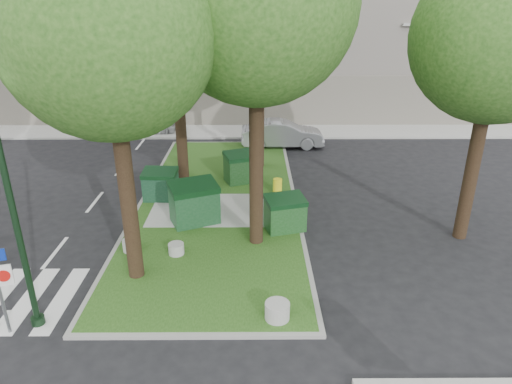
{
  "coord_description": "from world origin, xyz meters",
  "views": [
    {
      "loc": [
        1.92,
        -8.85,
        7.5
      ],
      "look_at": [
        1.99,
        4.24,
        2.0
      ],
      "focal_mm": 32.0,
      "sensor_mm": 36.0,
      "label": 1
    }
  ],
  "objects_px": {
    "dumpster_b": "(194,203)",
    "car_silver": "(282,134)",
    "dumpster_a": "(161,185)",
    "car_white": "(139,122)",
    "tree_median_mid": "(176,16)",
    "dumpster_d": "(285,213)",
    "street_lamp": "(7,184)",
    "tree_median_near_left": "(110,9)",
    "tree_street_right": "(503,20)",
    "bollard_right": "(277,311)",
    "bollard_mid": "(176,249)",
    "dumpster_c": "(242,167)",
    "litter_bin": "(277,186)",
    "bollard_left": "(131,245)"
  },
  "relations": [
    {
      "from": "dumpster_b",
      "to": "car_silver",
      "type": "bearing_deg",
      "value": 45.83
    },
    {
      "from": "dumpster_a",
      "to": "car_white",
      "type": "bearing_deg",
      "value": 110.11
    },
    {
      "from": "tree_median_mid",
      "to": "car_silver",
      "type": "distance_m",
      "value": 9.99
    },
    {
      "from": "dumpster_b",
      "to": "car_white",
      "type": "distance_m",
      "value": 13.22
    },
    {
      "from": "tree_median_mid",
      "to": "dumpster_d",
      "type": "height_order",
      "value": "tree_median_mid"
    },
    {
      "from": "street_lamp",
      "to": "tree_median_near_left",
      "type": "bearing_deg",
      "value": 45.11
    },
    {
      "from": "tree_median_near_left",
      "to": "dumpster_a",
      "type": "distance_m",
      "value": 8.59
    },
    {
      "from": "dumpster_a",
      "to": "dumpster_b",
      "type": "height_order",
      "value": "dumpster_b"
    },
    {
      "from": "tree_street_right",
      "to": "car_silver",
      "type": "distance_m",
      "value": 13.39
    },
    {
      "from": "tree_median_mid",
      "to": "dumpster_d",
      "type": "distance_m",
      "value": 8.25
    },
    {
      "from": "car_silver",
      "to": "car_white",
      "type": "bearing_deg",
      "value": 70.58
    },
    {
      "from": "dumpster_a",
      "to": "car_silver",
      "type": "xyz_separation_m",
      "value": [
        5.3,
        7.45,
        0.02
      ]
    },
    {
      "from": "tree_median_near_left",
      "to": "dumpster_b",
      "type": "distance_m",
      "value": 7.4
    },
    {
      "from": "dumpster_d",
      "to": "tree_median_near_left",
      "type": "bearing_deg",
      "value": -162.93
    },
    {
      "from": "street_lamp",
      "to": "bollard_right",
      "type": "bearing_deg",
      "value": 0.36
    },
    {
      "from": "tree_median_mid",
      "to": "bollard_right",
      "type": "xyz_separation_m",
      "value": [
        3.41,
        -8.56,
        -6.64
      ]
    },
    {
      "from": "tree_median_near_left",
      "to": "bollard_right",
      "type": "xyz_separation_m",
      "value": [
        3.91,
        -2.06,
        -6.97
      ]
    },
    {
      "from": "bollard_mid",
      "to": "dumpster_d",
      "type": "bearing_deg",
      "value": 25.58
    },
    {
      "from": "bollard_right",
      "to": "tree_median_near_left",
      "type": "bearing_deg",
      "value": 152.25
    },
    {
      "from": "dumpster_a",
      "to": "car_silver",
      "type": "distance_m",
      "value": 9.14
    },
    {
      "from": "tree_median_mid",
      "to": "street_lamp",
      "type": "relative_size",
      "value": 1.65
    },
    {
      "from": "dumpster_b",
      "to": "dumpster_c",
      "type": "height_order",
      "value": "dumpster_b"
    },
    {
      "from": "litter_bin",
      "to": "street_lamp",
      "type": "distance_m",
      "value": 10.84
    },
    {
      "from": "dumpster_d",
      "to": "car_silver",
      "type": "distance_m",
      "value": 10.14
    },
    {
      "from": "tree_median_near_left",
      "to": "bollard_left",
      "type": "bearing_deg",
      "value": 113.37
    },
    {
      "from": "bollard_mid",
      "to": "litter_bin",
      "type": "bearing_deg",
      "value": 54.81
    },
    {
      "from": "dumpster_d",
      "to": "car_white",
      "type": "height_order",
      "value": "car_white"
    },
    {
      "from": "dumpster_b",
      "to": "bollard_left",
      "type": "relative_size",
      "value": 3.71
    },
    {
      "from": "tree_street_right",
      "to": "litter_bin",
      "type": "height_order",
      "value": "tree_street_right"
    },
    {
      "from": "tree_median_near_left",
      "to": "dumpster_c",
      "type": "height_order",
      "value": "tree_median_near_left"
    },
    {
      "from": "street_lamp",
      "to": "car_white",
      "type": "xyz_separation_m",
      "value": [
        -1.5,
        17.81,
        -3.05
      ]
    },
    {
      "from": "dumpster_d",
      "to": "car_silver",
      "type": "height_order",
      "value": "car_silver"
    },
    {
      "from": "street_lamp",
      "to": "car_silver",
      "type": "height_order",
      "value": "street_lamp"
    },
    {
      "from": "tree_median_near_left",
      "to": "bollard_left",
      "type": "height_order",
      "value": "tree_median_near_left"
    },
    {
      "from": "bollard_right",
      "to": "dumpster_b",
      "type": "bearing_deg",
      "value": 116.35
    },
    {
      "from": "tree_median_near_left",
      "to": "car_silver",
      "type": "bearing_deg",
      "value": 69.22
    },
    {
      "from": "dumpster_a",
      "to": "bollard_mid",
      "type": "xyz_separation_m",
      "value": [
        1.28,
        -4.37,
        -0.42
      ]
    },
    {
      "from": "tree_median_mid",
      "to": "bollard_mid",
      "type": "relative_size",
      "value": 20.2
    },
    {
      "from": "dumpster_d",
      "to": "litter_bin",
      "type": "relative_size",
      "value": 2.39
    },
    {
      "from": "bollard_mid",
      "to": "litter_bin",
      "type": "height_order",
      "value": "litter_bin"
    },
    {
      "from": "bollard_right",
      "to": "car_silver",
      "type": "distance_m",
      "value": 15.04
    },
    {
      "from": "dumpster_c",
      "to": "litter_bin",
      "type": "bearing_deg",
      "value": -64.52
    },
    {
      "from": "dumpster_a",
      "to": "bollard_left",
      "type": "distance_m",
      "value": 4.17
    },
    {
      "from": "bollard_left",
      "to": "tree_median_mid",
      "type": "bearing_deg",
      "value": 78.12
    },
    {
      "from": "tree_median_near_left",
      "to": "tree_street_right",
      "type": "relative_size",
      "value": 1.05
    },
    {
      "from": "litter_bin",
      "to": "dumpster_a",
      "type": "bearing_deg",
      "value": -174.07
    },
    {
      "from": "tree_median_near_left",
      "to": "dumpster_a",
      "type": "xyz_separation_m",
      "value": [
        -0.39,
        5.5,
        -6.6
      ]
    },
    {
      "from": "street_lamp",
      "to": "dumpster_b",
      "type": "bearing_deg",
      "value": 59.0
    },
    {
      "from": "bollard_left",
      "to": "tree_street_right",
      "type": "bearing_deg",
      "value": 5.92
    },
    {
      "from": "bollard_left",
      "to": "litter_bin",
      "type": "bearing_deg",
      "value": 43.43
    }
  ]
}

